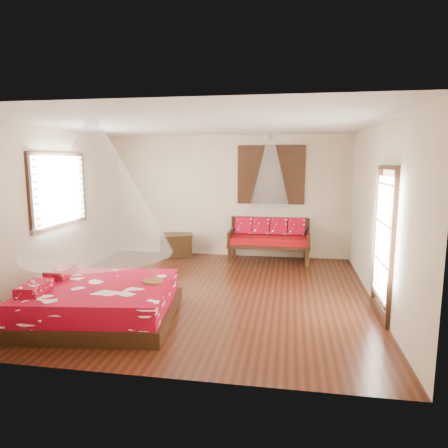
{
  "coord_description": "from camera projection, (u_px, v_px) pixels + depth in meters",
  "views": [
    {
      "loc": [
        1.4,
        -6.42,
        2.22
      ],
      "look_at": [
        0.29,
        0.22,
        1.15
      ],
      "focal_mm": 32.0,
      "sensor_mm": 36.0,
      "label": 1
    }
  ],
  "objects": [
    {
      "name": "room",
      "position": [
        204.0,
        211.0,
        6.61
      ],
      "size": [
        5.54,
        5.54,
        2.84
      ],
      "color": "black",
      "rests_on": "ground"
    },
    {
      "name": "bed",
      "position": [
        100.0,
        302.0,
        5.63
      ],
      "size": [
        2.23,
        2.07,
        0.63
      ],
      "rotation": [
        0.0,
        0.0,
        0.13
      ],
      "color": "black",
      "rests_on": "floor"
    },
    {
      "name": "daybed",
      "position": [
        269.0,
        238.0,
        8.91
      ],
      "size": [
        1.78,
        0.79,
        0.94
      ],
      "color": "black",
      "rests_on": "floor"
    },
    {
      "name": "storage_chest",
      "position": [
        176.0,
        245.0,
        9.37
      ],
      "size": [
        0.88,
        0.75,
        0.52
      ],
      "rotation": [
        0.0,
        0.0,
        0.29
      ],
      "color": "black",
      "rests_on": "floor"
    },
    {
      "name": "shutter_panel",
      "position": [
        271.0,
        175.0,
        9.02
      ],
      "size": [
        1.52,
        0.06,
        1.32
      ],
      "color": "black",
      "rests_on": "wall_back"
    },
    {
      "name": "window_left",
      "position": [
        60.0,
        190.0,
        7.19
      ],
      "size": [
        0.1,
        1.74,
        1.34
      ],
      "color": "black",
      "rests_on": "wall_left"
    },
    {
      "name": "glazed_door",
      "position": [
        383.0,
        243.0,
        5.63
      ],
      "size": [
        0.08,
        1.02,
        2.16
      ],
      "color": "black",
      "rests_on": "floor"
    },
    {
      "name": "wine_tray",
      "position": [
        153.0,
        278.0,
        5.7
      ],
      "size": [
        0.29,
        0.29,
        0.23
      ],
      "rotation": [
        0.0,
        0.0,
        -0.2
      ],
      "color": "brown",
      "rests_on": "bed"
    },
    {
      "name": "mosquito_net_main",
      "position": [
        95.0,
        188.0,
        5.38
      ],
      "size": [
        2.04,
        2.04,
        1.8
      ],
      "primitive_type": "cone",
      "color": "white",
      "rests_on": "ceiling"
    },
    {
      "name": "mosquito_net_daybed",
      "position": [
        270.0,
        171.0,
        8.55
      ],
      "size": [
        0.85,
        0.85,
        1.5
      ],
      "primitive_type": "cone",
      "color": "white",
      "rests_on": "ceiling"
    }
  ]
}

